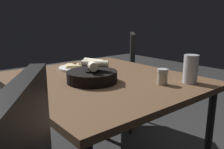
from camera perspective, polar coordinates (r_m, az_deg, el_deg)
dining_table at (r=1.32m, az=-2.65°, el=-3.42°), size 1.03×0.91×0.72m
pizza_plate at (r=1.54m, az=-8.47°, el=1.76°), size 0.24×0.24×0.04m
bread_basket at (r=1.21m, az=-4.84°, el=-0.19°), size 0.26×0.26×0.12m
beer_glass at (r=1.25m, az=18.66°, el=0.99°), size 0.07×0.07×0.14m
pepper_shaker at (r=1.19m, az=12.23°, el=-0.74°), size 0.05×0.05×0.08m
chair_far at (r=2.23m, az=1.86°, el=0.23°), size 0.62×0.62×0.90m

